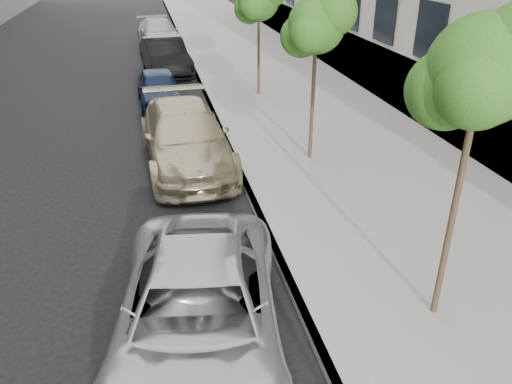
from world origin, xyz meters
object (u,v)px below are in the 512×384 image
object	(u,v)px
tree_mid	(318,24)
tree_near	(484,70)
sedan_rear	(159,33)
suv	(185,137)
minivan	(198,314)
sedan_blue	(159,88)
tree_far	(259,0)
sedan_black	(165,57)

from	to	relation	value
tree_mid	tree_near	bearing A→B (deg)	-90.00
tree_near	sedan_rear	xyz separation A→B (m)	(-3.33, 24.30, -3.24)
suv	minivan	bearing A→B (deg)	-96.07
tree_mid	sedan_rear	size ratio (longest dim) A/B	0.85
tree_mid	minivan	size ratio (longest dim) A/B	0.85
tree_near	sedan_blue	xyz separation A→B (m)	(-3.79, 12.64, -3.33)
tree_mid	suv	size ratio (longest dim) A/B	0.81
tree_near	sedan_rear	size ratio (longest dim) A/B	0.93
tree_near	tree_mid	bearing A→B (deg)	90.00
tree_near	sedan_blue	size ratio (longest dim) A/B	1.24
tree_far	suv	xyz separation A→B (m)	(-3.33, -5.92, -2.77)
tree_near	tree_far	bearing A→B (deg)	90.00
tree_far	sedan_black	xyz separation A→B (m)	(-3.33, 4.50, -2.76)
sedan_blue	sedan_black	world-z (taller)	sedan_black
tree_mid	sedan_black	world-z (taller)	tree_mid
suv	sedan_blue	world-z (taller)	suv
sedan_blue	sedan_rear	xyz separation A→B (m)	(0.47, 11.66, 0.09)
suv	sedan_rear	world-z (taller)	suv
sedan_black	suv	bearing A→B (deg)	-97.72
tree_far	sedan_rear	bearing A→B (deg)	106.41
tree_mid	suv	world-z (taller)	tree_mid
tree_mid	suv	xyz separation A→B (m)	(-3.33, 0.58, -2.84)
tree_mid	sedan_blue	bearing A→B (deg)	121.73
tree_mid	minivan	bearing A→B (deg)	-120.21
suv	sedan_black	bearing A→B (deg)	87.48
suv	sedan_black	world-z (taller)	sedan_black
sedan_blue	sedan_rear	bearing A→B (deg)	85.03
sedan_blue	sedan_black	size ratio (longest dim) A/B	0.80
tree_far	sedan_black	size ratio (longest dim) A/B	0.90
tree_far	sedan_blue	size ratio (longest dim) A/B	1.13
suv	sedan_blue	size ratio (longest dim) A/B	1.41
suv	sedan_black	distance (m)	10.43
tree_near	tree_far	distance (m)	13.01
tree_mid	tree_far	xyz separation A→B (m)	(0.00, 6.50, -0.07)
minivan	sedan_rear	bearing A→B (deg)	97.88
minivan	sedan_rear	size ratio (longest dim) A/B	1.00
tree_far	sedan_blue	distance (m)	4.79
minivan	sedan_black	size ratio (longest dim) A/B	1.07
tree_mid	sedan_rear	xyz separation A→B (m)	(-3.33, 17.80, -2.88)
tree_near	sedan_rear	distance (m)	24.74
sedan_blue	sedan_black	distance (m)	4.89
suv	sedan_rear	size ratio (longest dim) A/B	1.05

